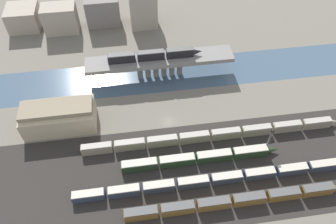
{
  "coord_description": "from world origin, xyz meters",
  "views": [
    {
      "loc": [
        -11.73,
        -81.13,
        101.46
      ],
      "look_at": [
        0.0,
        1.63,
        4.03
      ],
      "focal_mm": 35.0,
      "sensor_mm": 36.0,
      "label": 1
    }
  ],
  "objects_px": {
    "train_on_bridge": "(154,55)",
    "signal_tower": "(269,140)",
    "train_yard_near": "(235,201)",
    "train_yard_mid": "(214,179)",
    "warehouse_building": "(59,116)",
    "train_yard_outer": "(213,135)",
    "train_yard_far": "(200,158)"
  },
  "relations": [
    {
      "from": "train_yard_near",
      "to": "train_yard_outer",
      "type": "relative_size",
      "value": 0.73
    },
    {
      "from": "warehouse_building",
      "to": "train_yard_mid",
      "type": "bearing_deg",
      "value": -31.84
    },
    {
      "from": "train_yard_near",
      "to": "train_yard_mid",
      "type": "relative_size",
      "value": 0.76
    },
    {
      "from": "train_yard_near",
      "to": "signal_tower",
      "type": "bearing_deg",
      "value": 47.86
    },
    {
      "from": "train_yard_near",
      "to": "signal_tower",
      "type": "height_order",
      "value": "signal_tower"
    },
    {
      "from": "train_on_bridge",
      "to": "signal_tower",
      "type": "relative_size",
      "value": 3.18
    },
    {
      "from": "train_yard_mid",
      "to": "train_yard_far",
      "type": "height_order",
      "value": "train_yard_far"
    },
    {
      "from": "warehouse_building",
      "to": "train_yard_near",
      "type": "bearing_deg",
      "value": -35.63
    },
    {
      "from": "signal_tower",
      "to": "warehouse_building",
      "type": "bearing_deg",
      "value": 162.88
    },
    {
      "from": "train_yard_far",
      "to": "signal_tower",
      "type": "xyz_separation_m",
      "value": [
        24.81,
        0.84,
        4.62
      ]
    },
    {
      "from": "train_yard_near",
      "to": "train_yard_outer",
      "type": "xyz_separation_m",
      "value": [
        -1.09,
        26.88,
        0.03
      ]
    },
    {
      "from": "train_yard_mid",
      "to": "warehouse_building",
      "type": "bearing_deg",
      "value": 148.16
    },
    {
      "from": "train_yard_far",
      "to": "warehouse_building",
      "type": "distance_m",
      "value": 56.02
    },
    {
      "from": "train_yard_near",
      "to": "train_on_bridge",
      "type": "bearing_deg",
      "value": 106.28
    },
    {
      "from": "signal_tower",
      "to": "train_yard_far",
      "type": "bearing_deg",
      "value": -178.06
    },
    {
      "from": "train_on_bridge",
      "to": "train_yard_far",
      "type": "bearing_deg",
      "value": -76.82
    },
    {
      "from": "train_on_bridge",
      "to": "signal_tower",
      "type": "xyz_separation_m",
      "value": [
        35.77,
        -45.98,
        -5.52
      ]
    },
    {
      "from": "train_on_bridge",
      "to": "train_yard_near",
      "type": "xyz_separation_m",
      "value": [
        18.88,
        -64.65,
        -10.0
      ]
    },
    {
      "from": "train_yard_near",
      "to": "train_yard_far",
      "type": "relative_size",
      "value": 1.27
    },
    {
      "from": "train_on_bridge",
      "to": "train_yard_near",
      "type": "relative_size",
      "value": 0.55
    },
    {
      "from": "warehouse_building",
      "to": "signal_tower",
      "type": "height_order",
      "value": "signal_tower"
    },
    {
      "from": "train_yard_outer",
      "to": "signal_tower",
      "type": "distance_m",
      "value": 20.27
    },
    {
      "from": "train_yard_mid",
      "to": "train_yard_far",
      "type": "xyz_separation_m",
      "value": [
        -2.94,
        9.15,
        0.11
      ]
    },
    {
      "from": "train_yard_mid",
      "to": "train_yard_far",
      "type": "bearing_deg",
      "value": 107.79
    },
    {
      "from": "train_on_bridge",
      "to": "warehouse_building",
      "type": "distance_m",
      "value": 46.15
    },
    {
      "from": "train_on_bridge",
      "to": "train_yard_near",
      "type": "distance_m",
      "value": 68.09
    },
    {
      "from": "train_yard_outer",
      "to": "warehouse_building",
      "type": "xyz_separation_m",
      "value": [
        -57.32,
        14.98,
        3.09
      ]
    },
    {
      "from": "warehouse_building",
      "to": "signal_tower",
      "type": "bearing_deg",
      "value": -17.12
    },
    {
      "from": "train_yard_far",
      "to": "signal_tower",
      "type": "bearing_deg",
      "value": 1.94
    },
    {
      "from": "train_yard_near",
      "to": "warehouse_building",
      "type": "height_order",
      "value": "warehouse_building"
    },
    {
      "from": "train_yard_mid",
      "to": "signal_tower",
      "type": "relative_size",
      "value": 7.6
    },
    {
      "from": "train_yard_near",
      "to": "train_yard_outer",
      "type": "bearing_deg",
      "value": 92.33
    }
  ]
}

